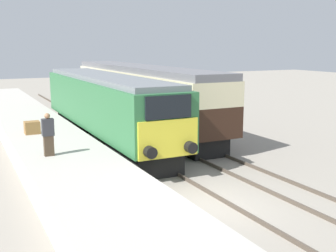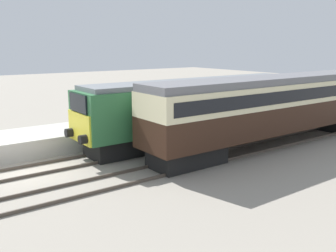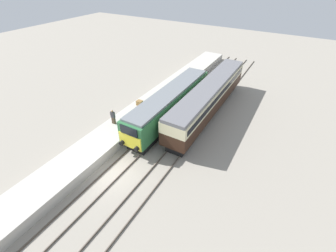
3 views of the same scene
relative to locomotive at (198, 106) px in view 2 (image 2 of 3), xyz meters
name	(u,v)px [view 2 (image 2 of 3)]	position (x,y,z in m)	size (l,w,h in m)	color
ground_plane	(24,173)	(0.00, -10.23, -2.07)	(120.00, 120.00, 0.00)	gray
platform_left	(138,127)	(-3.30, -2.23, -1.56)	(3.50, 50.00, 1.02)	#B7B2A8
rails_near_track	(122,153)	(0.00, -5.23, -2.00)	(1.51, 60.00, 0.14)	#4C4238
rails_far_track	(159,170)	(3.40, -5.23, -2.00)	(1.50, 60.00, 0.14)	#4C4238
locomotive	(198,106)	(0.00, 0.00, 0.00)	(2.70, 15.45, 3.66)	black
passenger_carriage	(281,103)	(3.40, 3.27, 0.32)	(2.75, 18.07, 3.94)	black
person_on_platform	(88,110)	(-4.00, -5.28, -0.23)	(0.44, 0.26, 1.65)	#473828
luggage_crate	(152,111)	(-3.90, -0.74, -0.75)	(0.70, 0.56, 0.60)	olive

